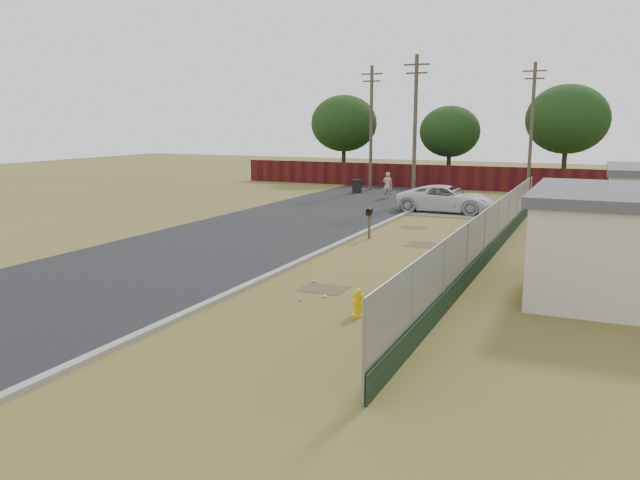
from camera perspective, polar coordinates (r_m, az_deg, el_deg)
The scene contains 12 objects.
ground at distance 23.30m, azimuth 7.11°, elevation -1.73°, with size 120.00×120.00×0.00m, color brown.
street at distance 33.07m, azimuth 0.07°, elevation 2.08°, with size 15.10×60.00×0.12m.
chainlink_fence at distance 23.44m, azimuth 15.21°, elevation 0.04°, with size 0.10×27.06×2.02m.
privacy_fence at distance 48.62m, azimuth 9.18°, elevation 5.77°, with size 30.00×0.12×1.80m, color #45110E.
utility_poles at distance 43.67m, azimuth 10.80°, elevation 10.16°, with size 12.60×8.24×9.00m.
horizon_trees at distance 45.69m, azimuth 17.25°, elevation 9.81°, with size 33.32×31.94×7.78m.
fire_hydrant at distance 16.33m, azimuth 3.45°, elevation -5.75°, with size 0.38×0.38×0.79m.
mailbox at distance 27.04m, azimuth 4.54°, elevation 2.35°, with size 0.27×0.59×1.35m.
pickup_truck at distance 35.75m, azimuth 11.49°, elevation 3.71°, with size 2.50×5.42×1.51m, color silver.
pedestrian at distance 41.71m, azimuth 6.20°, elevation 5.00°, with size 0.64×0.42×1.74m, color tan.
trash_bin at distance 44.79m, azimuth 3.40°, elevation 4.95°, with size 0.68×0.68×0.95m.
scattered_litter at distance 19.17m, azimuth 2.17°, elevation -4.26°, with size 3.00×4.82×0.07m.
Camera 1 is at (6.67, -21.76, 5.00)m, focal length 35.00 mm.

